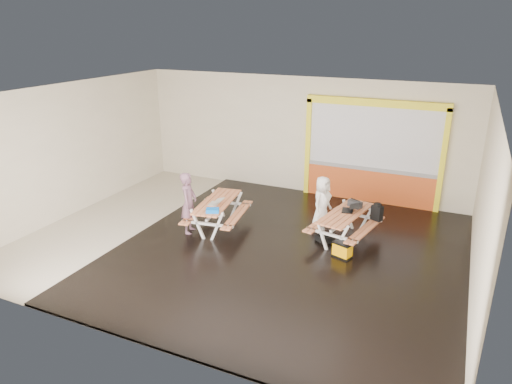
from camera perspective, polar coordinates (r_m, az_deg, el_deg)
The scene contains 14 objects.
room at distance 10.48m, azimuth -2.04°, elevation 2.31°, with size 10.02×8.02×3.52m.
deck at distance 10.69m, azimuth 4.14°, elevation -7.39°, with size 7.50×7.98×0.05m, color black.
kiosk at distance 13.52m, azimuth 13.99°, elevation 4.46°, with size 3.88×0.16×3.00m.
picnic_table_left at distance 11.68m, azimuth -4.73°, elevation -1.92°, with size 1.56×2.07×0.76m.
picnic_table_right at distance 11.19m, azimuth 10.88°, elevation -3.30°, with size 1.59×2.07×0.75m.
person_left at distance 11.45m, azimuth -8.24°, elevation -1.38°, with size 0.57×0.37×1.55m, color #734E61.
person_right at distance 11.53m, azimuth 8.09°, elevation -1.30°, with size 0.65×0.43×1.34m, color white.
laptop_left at distance 11.40m, azimuth -4.94°, elevation -1.28°, with size 0.39×0.36×0.15m.
laptop_right at distance 11.20m, azimuth 11.45°, elevation -2.04°, with size 0.45×0.41×0.17m.
blue_pouch at distance 10.94m, azimuth -5.35°, elevation -2.26°, with size 0.30×0.21×0.09m, color blue.
toolbox at distance 11.47m, azimuth 12.03°, elevation -1.44°, with size 0.38×0.31×0.20m.
backpack at distance 11.49m, azimuth 14.61°, elevation -2.37°, with size 0.30×0.26×0.43m.
dark_case at distance 11.21m, azimuth 8.33°, elevation -5.67°, with size 0.36×0.27×0.13m, color black.
fluke_bag at distance 10.52m, azimuth 10.53°, elevation -6.99°, with size 0.47×0.38×0.35m.
Camera 1 is at (4.47, -8.93, 4.95)m, focal length 32.66 mm.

